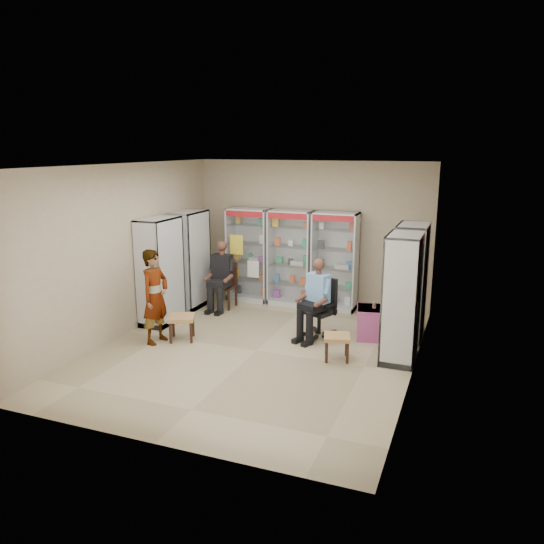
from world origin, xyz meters
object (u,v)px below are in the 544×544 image
at_px(seated_shopkeeper, 319,301).
at_px(woven_stool_a, 337,347).
at_px(office_chair, 319,308).
at_px(woven_stool_b, 182,328).
at_px(cabinet_left_far, 190,260).
at_px(cabinet_right_far, 410,281).
at_px(pink_trunk, 374,323).
at_px(standing_man, 155,297).
at_px(cabinet_back_right, 335,261).
at_px(cabinet_right_near, 402,298).
at_px(cabinet_back_mid, 291,258).
at_px(cabinet_back_left, 249,255).
at_px(wooden_chair, 224,285).
at_px(cabinet_left_near, 160,271).

bearing_deg(seated_shopkeeper, woven_stool_a, -33.52).
relative_size(office_chair, woven_stool_b, 2.42).
bearing_deg(office_chair, cabinet_left_far, -171.61).
distance_m(cabinet_right_far, woven_stool_b, 4.04).
height_order(pink_trunk, woven_stool_b, pink_trunk).
relative_size(woven_stool_a, standing_man, 0.25).
distance_m(cabinet_left_far, standing_man, 2.09).
xyz_separation_m(cabinet_back_right, office_chair, (0.18, -1.73, -0.47)).
xyz_separation_m(pink_trunk, woven_stool_b, (-3.08, -1.29, -0.06)).
distance_m(cabinet_right_near, seated_shopkeeper, 1.56).
distance_m(cabinet_back_mid, standing_man, 3.28).
bearing_deg(office_chair, cabinet_right_far, 45.52).
xyz_separation_m(cabinet_back_right, standing_man, (-2.35, -2.96, -0.19)).
xyz_separation_m(cabinet_right_near, woven_stool_b, (-3.63, -0.49, -0.78)).
bearing_deg(woven_stool_b, woven_stool_a, 2.48).
height_order(cabinet_back_mid, cabinet_left_far, same).
bearing_deg(cabinet_left_far, pink_trunk, 82.69).
xyz_separation_m(cabinet_back_left, seated_shopkeeper, (2.08, -1.78, -0.33)).
relative_size(cabinet_right_far, woven_stool_b, 4.61).
height_order(wooden_chair, standing_man, standing_man).
bearing_deg(cabinet_left_near, woven_stool_b, 50.37).
bearing_deg(pink_trunk, seated_shopkeeper, -159.22).
bearing_deg(office_chair, seated_shopkeeper, -66.80).
bearing_deg(cabinet_back_mid, pink_trunk, -35.14).
relative_size(pink_trunk, woven_stool_a, 1.42).
xyz_separation_m(wooden_chair, woven_stool_b, (0.15, -1.99, -0.25)).
distance_m(cabinet_back_left, cabinet_back_mid, 0.95).
relative_size(cabinet_back_right, cabinet_right_far, 1.00).
height_order(wooden_chair, pink_trunk, wooden_chair).
height_order(cabinet_back_left, cabinet_back_right, same).
distance_m(cabinet_right_far, cabinet_left_far, 4.46).
bearing_deg(woven_stool_b, cabinet_back_right, 53.68).
bearing_deg(woven_stool_b, pink_trunk, 22.65).
xyz_separation_m(cabinet_left_near, office_chair, (3.01, 0.30, -0.47)).
height_order(cabinet_back_right, standing_man, cabinet_back_right).
distance_m(wooden_chair, pink_trunk, 3.32).
height_order(cabinet_right_near, pink_trunk, cabinet_right_near).
distance_m(office_chair, pink_trunk, 0.98).
xyz_separation_m(cabinet_right_far, woven_stool_a, (-0.91, -1.47, -0.80)).
relative_size(cabinet_right_far, pink_trunk, 3.51).
height_order(cabinet_right_far, woven_stool_a, cabinet_right_far).
bearing_deg(cabinet_left_near, cabinet_right_far, 101.41).
xyz_separation_m(cabinet_back_left, woven_stool_b, (-0.10, -2.72, -0.78)).
bearing_deg(cabinet_right_far, seated_shopkeeper, 113.99).
relative_size(cabinet_right_far, woven_stool_a, 4.99).
bearing_deg(woven_stool_a, cabinet_right_near, 22.18).
distance_m(cabinet_left_far, woven_stool_a, 4.00).
height_order(cabinet_back_left, woven_stool_b, cabinet_back_left).
bearing_deg(cabinet_left_near, cabinet_right_near, 87.43).
distance_m(cabinet_back_left, cabinet_right_near, 4.18).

